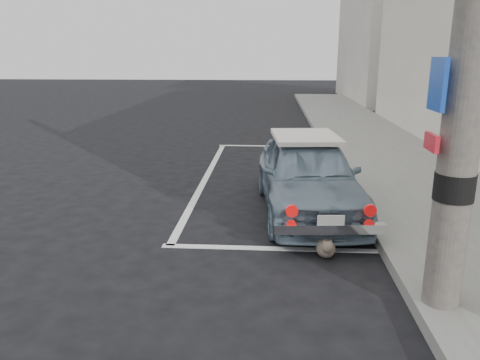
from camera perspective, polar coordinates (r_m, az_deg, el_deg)
The scene contains 8 objects.
ground at distance 6.63m, azimuth 0.05°, elevation -6.56°, with size 80.00×80.00×0.00m, color black.
sidewalk at distance 8.94m, azimuth 21.88°, elevation -1.40°, with size 2.80×40.00×0.15m, color slate.
building_far at distance 26.86m, azimuth 17.39°, elevation 17.80°, with size 3.50×10.00×8.00m, color #B6ADA5.
pline_rear at distance 6.15m, azimuth 4.45°, elevation -8.34°, with size 3.00×0.12×0.01m, color silver.
pline_front at distance 12.88m, azimuth 4.14°, elevation 4.15°, with size 3.00×0.12×0.01m, color silver.
pline_side at distance 9.55m, azimuth -4.18°, elevation 0.26°, with size 0.12×7.00×0.01m, color silver.
retro_coupe at distance 7.42m, azimuth 8.25°, elevation 0.69°, with size 1.74×3.70×1.22m.
cat at distance 5.96m, azimuth 10.42°, elevation -8.01°, with size 0.25×0.55×0.29m.
Camera 1 is at (0.39, -6.14, 2.45)m, focal length 35.00 mm.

